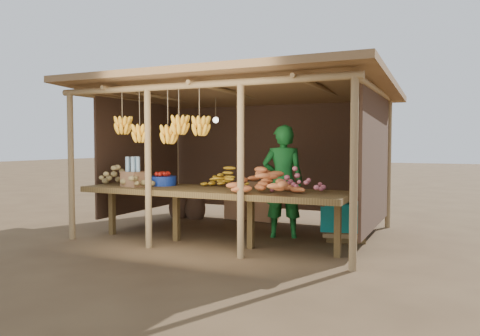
% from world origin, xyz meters
% --- Properties ---
extents(ground, '(60.00, 60.00, 0.00)m').
position_xyz_m(ground, '(0.00, 0.00, 0.00)').
color(ground, brown).
rests_on(ground, ground).
extents(stall_structure, '(4.70, 3.50, 2.43)m').
position_xyz_m(stall_structure, '(-0.06, 0.02, 1.92)').
color(stall_structure, '#9A7A4F').
rests_on(stall_structure, ground).
extents(counter, '(3.90, 1.05, 0.80)m').
position_xyz_m(counter, '(0.00, -0.95, 0.74)').
color(counter, brown).
rests_on(counter, ground).
extents(potato_heap, '(1.10, 0.91, 0.36)m').
position_xyz_m(potato_heap, '(-1.40, -1.09, 0.98)').
color(potato_heap, olive).
rests_on(potato_heap, counter).
extents(sweet_potato_heap, '(1.22, 0.97, 0.36)m').
position_xyz_m(sweet_potato_heap, '(0.87, -1.18, 0.98)').
color(sweet_potato_heap, '#C66633').
rests_on(sweet_potato_heap, counter).
extents(onion_heap, '(0.82, 0.65, 0.35)m').
position_xyz_m(onion_heap, '(1.28, -0.91, 0.98)').
color(onion_heap, '#BF5C6A').
rests_on(onion_heap, counter).
extents(banana_pile, '(0.67, 0.53, 0.35)m').
position_xyz_m(banana_pile, '(-0.06, -0.52, 0.97)').
color(banana_pile, gold).
rests_on(banana_pile, counter).
extents(tomato_basin, '(0.41, 0.41, 0.21)m').
position_xyz_m(tomato_basin, '(-0.94, -0.79, 0.89)').
color(tomato_basin, navy).
rests_on(tomato_basin, counter).
extents(bottle_box, '(0.42, 0.37, 0.45)m').
position_xyz_m(bottle_box, '(-1.22, -1.12, 0.97)').
color(bottle_box, '#916341').
rests_on(bottle_box, counter).
extents(vendor, '(0.73, 0.59, 1.72)m').
position_xyz_m(vendor, '(0.74, -0.04, 0.86)').
color(vendor, '#186C28').
rests_on(vendor, ground).
extents(tarp_crate, '(0.72, 0.65, 0.73)m').
position_xyz_m(tarp_crate, '(1.67, 0.14, 0.30)').
color(tarp_crate, brown).
rests_on(tarp_crate, ground).
extents(carton_stack, '(1.03, 0.46, 0.73)m').
position_xyz_m(carton_stack, '(-0.23, 1.20, 0.32)').
color(carton_stack, '#916341').
rests_on(carton_stack, ground).
extents(burlap_sacks, '(0.76, 0.40, 0.54)m').
position_xyz_m(burlap_sacks, '(-1.56, 0.93, 0.23)').
color(burlap_sacks, '#4B3223').
rests_on(burlap_sacks, ground).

